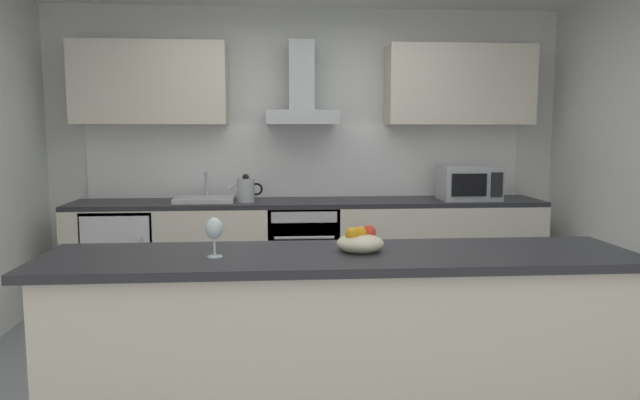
{
  "coord_description": "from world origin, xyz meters",
  "views": [
    {
      "loc": [
        -0.29,
        -3.44,
        1.51
      ],
      "look_at": [
        0.0,
        0.39,
        1.05
      ],
      "focal_mm": 32.82,
      "sensor_mm": 36.0,
      "label": 1
    }
  ],
  "objects_px": {
    "refrigerator": "(125,258)",
    "sink": "(205,198)",
    "oven": "(303,251)",
    "range_hood": "(301,98)",
    "kettle": "(246,190)",
    "fruit_bowl": "(360,242)",
    "microwave": "(469,183)",
    "wine_glass": "(214,230)"
  },
  "relations": [
    {
      "from": "oven",
      "to": "range_hood",
      "type": "distance_m",
      "value": 1.33
    },
    {
      "from": "sink",
      "to": "range_hood",
      "type": "xyz_separation_m",
      "value": [
        0.84,
        0.12,
        0.86
      ]
    },
    {
      "from": "fruit_bowl",
      "to": "sink",
      "type": "bearing_deg",
      "value": 112.57
    },
    {
      "from": "sink",
      "to": "fruit_bowl",
      "type": "bearing_deg",
      "value": -67.43
    },
    {
      "from": "kettle",
      "to": "wine_glass",
      "type": "distance_m",
      "value": 2.44
    },
    {
      "from": "oven",
      "to": "fruit_bowl",
      "type": "height_order",
      "value": "fruit_bowl"
    },
    {
      "from": "microwave",
      "to": "sink",
      "type": "distance_m",
      "value": 2.3
    },
    {
      "from": "kettle",
      "to": "range_hood",
      "type": "distance_m",
      "value": 0.93
    },
    {
      "from": "microwave",
      "to": "wine_glass",
      "type": "height_order",
      "value": "microwave"
    },
    {
      "from": "microwave",
      "to": "wine_glass",
      "type": "xyz_separation_m",
      "value": [
        -1.96,
        -2.44,
        0.02
      ]
    },
    {
      "from": "refrigerator",
      "to": "microwave",
      "type": "height_order",
      "value": "microwave"
    },
    {
      "from": "refrigerator",
      "to": "kettle",
      "type": "xyz_separation_m",
      "value": [
        1.04,
        -0.03,
        0.58
      ]
    },
    {
      "from": "kettle",
      "to": "fruit_bowl",
      "type": "bearing_deg",
      "value": -74.68
    },
    {
      "from": "oven",
      "to": "wine_glass",
      "type": "height_order",
      "value": "wine_glass"
    },
    {
      "from": "refrigerator",
      "to": "range_hood",
      "type": "distance_m",
      "value": 2.05
    },
    {
      "from": "oven",
      "to": "range_hood",
      "type": "height_order",
      "value": "range_hood"
    },
    {
      "from": "kettle",
      "to": "range_hood",
      "type": "height_order",
      "value": "range_hood"
    },
    {
      "from": "oven",
      "to": "refrigerator",
      "type": "relative_size",
      "value": 0.94
    },
    {
      "from": "fruit_bowl",
      "to": "refrigerator",
      "type": "bearing_deg",
      "value": 125.3
    },
    {
      "from": "microwave",
      "to": "range_hood",
      "type": "relative_size",
      "value": 0.69
    },
    {
      "from": "refrigerator",
      "to": "sink",
      "type": "distance_m",
      "value": 0.85
    },
    {
      "from": "refrigerator",
      "to": "kettle",
      "type": "bearing_deg",
      "value": -1.7
    },
    {
      "from": "microwave",
      "to": "range_hood",
      "type": "xyz_separation_m",
      "value": [
        -1.46,
        0.16,
        0.74
      ]
    },
    {
      "from": "refrigerator",
      "to": "microwave",
      "type": "relative_size",
      "value": 1.7
    },
    {
      "from": "wine_glass",
      "to": "kettle",
      "type": "bearing_deg",
      "value": 89.59
    },
    {
      "from": "oven",
      "to": "microwave",
      "type": "height_order",
      "value": "microwave"
    },
    {
      "from": "oven",
      "to": "range_hood",
      "type": "xyz_separation_m",
      "value": [
        -0.0,
        0.13,
        1.33
      ]
    },
    {
      "from": "kettle",
      "to": "fruit_bowl",
      "type": "xyz_separation_m",
      "value": [
        0.64,
        -2.35,
        -0.01
      ]
    },
    {
      "from": "oven",
      "to": "refrigerator",
      "type": "bearing_deg",
      "value": -179.9
    },
    {
      "from": "sink",
      "to": "kettle",
      "type": "bearing_deg",
      "value": -7.25
    },
    {
      "from": "refrigerator",
      "to": "sink",
      "type": "relative_size",
      "value": 1.7
    },
    {
      "from": "kettle",
      "to": "oven",
      "type": "bearing_deg",
      "value": 3.98
    },
    {
      "from": "kettle",
      "to": "microwave",
      "type": "bearing_deg",
      "value": 0.17
    },
    {
      "from": "range_hood",
      "to": "fruit_bowl",
      "type": "bearing_deg",
      "value": -86.39
    },
    {
      "from": "microwave",
      "to": "wine_glass",
      "type": "bearing_deg",
      "value": -128.77
    },
    {
      "from": "oven",
      "to": "kettle",
      "type": "relative_size",
      "value": 2.77
    },
    {
      "from": "fruit_bowl",
      "to": "microwave",
      "type": "bearing_deg",
      "value": 60.99
    },
    {
      "from": "oven",
      "to": "fruit_bowl",
      "type": "distance_m",
      "value": 2.44
    },
    {
      "from": "microwave",
      "to": "kettle",
      "type": "distance_m",
      "value": 1.95
    },
    {
      "from": "microwave",
      "to": "sink",
      "type": "bearing_deg",
      "value": 179.03
    },
    {
      "from": "refrigerator",
      "to": "fruit_bowl",
      "type": "height_order",
      "value": "fruit_bowl"
    },
    {
      "from": "oven",
      "to": "range_hood",
      "type": "relative_size",
      "value": 1.11
    }
  ]
}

